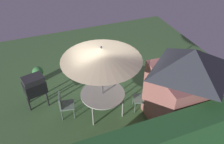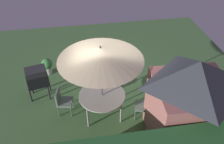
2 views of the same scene
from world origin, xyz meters
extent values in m
plane|color=#47703D|center=(0.00, 0.00, 0.00)|extent=(11.00, 11.00, 0.00)
cube|color=#B26B60|center=(-1.80, 2.23, 1.00)|extent=(1.99, 1.85, 2.01)
pyramid|color=#33383D|center=(-1.80, 2.23, 2.36)|extent=(2.11, 1.96, 0.72)
cube|color=brown|center=(-1.76, 3.12, 0.78)|extent=(0.80, 0.07, 1.56)
cylinder|color=#B2ADA3|center=(0.36, 0.92, 0.76)|extent=(1.45, 1.45, 0.04)
cylinder|color=gray|center=(-0.15, 0.41, 0.37)|extent=(0.05, 0.05, 0.74)
cylinder|color=gray|center=(0.87, 0.41, 0.37)|extent=(0.05, 0.05, 0.74)
cylinder|color=gray|center=(-0.15, 1.43, 0.37)|extent=(0.05, 0.05, 0.74)
cylinder|color=gray|center=(0.87, 1.43, 0.37)|extent=(0.05, 0.05, 0.74)
cylinder|color=#4C4C51|center=(0.36, 0.92, 1.25)|extent=(0.04, 0.04, 2.49)
cone|color=beige|center=(0.36, 0.92, 2.30)|extent=(2.42, 2.42, 0.38)
sphere|color=#4C4C51|center=(0.36, 0.92, 2.52)|extent=(0.06, 0.06, 0.06)
cube|color=black|center=(2.41, -0.19, 0.78)|extent=(0.80, 0.65, 0.45)
cube|color=#2B2B2E|center=(2.41, -0.19, 1.10)|extent=(0.76, 0.62, 0.20)
cylinder|color=#262628|center=(2.10, -0.40, 0.28)|extent=(0.06, 0.06, 0.55)
cylinder|color=#262628|center=(2.72, -0.40, 0.28)|extent=(0.06, 0.06, 0.55)
cylinder|color=#262628|center=(2.10, 0.02, 0.28)|extent=(0.06, 0.06, 0.55)
cylinder|color=#262628|center=(2.72, 0.02, 0.28)|extent=(0.06, 0.06, 0.55)
cube|color=slate|center=(1.53, 0.71, 0.45)|extent=(0.54, 0.54, 0.06)
cube|color=slate|center=(1.74, 0.67, 0.68)|extent=(0.13, 0.46, 0.45)
cylinder|color=#516155|center=(1.69, 0.48, 0.23)|extent=(0.04, 0.04, 0.45)
cylinder|color=#516155|center=(1.77, 0.87, 0.23)|extent=(0.04, 0.04, 0.45)
cylinder|color=#516155|center=(1.30, 0.55, 0.23)|extent=(0.04, 0.04, 0.45)
cylinder|color=#516155|center=(1.37, 0.94, 0.23)|extent=(0.04, 0.04, 0.45)
cube|color=slate|center=(-0.86, 1.28, 0.45)|extent=(0.57, 0.57, 0.06)
cube|color=slate|center=(-1.06, 1.34, 0.68)|extent=(0.18, 0.46, 0.45)
cylinder|color=#516155|center=(-0.99, 1.53, 0.23)|extent=(0.04, 0.04, 0.45)
cylinder|color=#516155|center=(-1.11, 1.15, 0.23)|extent=(0.04, 0.04, 0.45)
cylinder|color=#516155|center=(-0.61, 1.42, 0.23)|extent=(0.04, 0.04, 0.45)
cylinder|color=#516155|center=(-0.72, 1.04, 0.23)|extent=(0.04, 0.04, 0.45)
cylinder|color=silver|center=(2.22, -1.51, 0.14)|extent=(0.30, 0.30, 0.27)
sphere|color=#3D8442|center=(2.22, -1.51, 0.45)|extent=(0.43, 0.43, 0.43)
camera|label=1|loc=(2.09, 6.24, 5.83)|focal=36.71mm
camera|label=2|loc=(0.93, 6.27, 5.86)|focal=38.01mm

